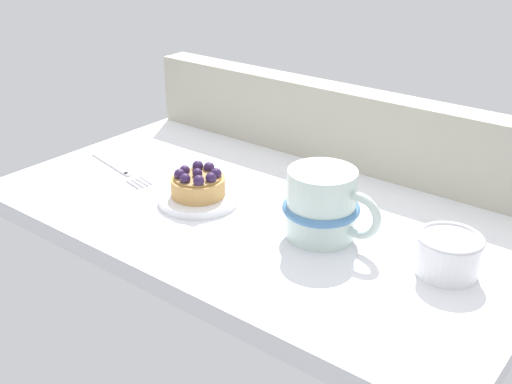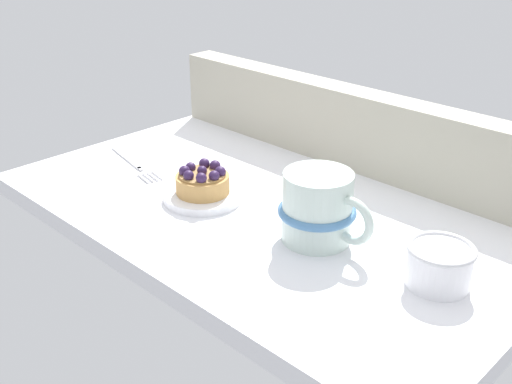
{
  "view_description": "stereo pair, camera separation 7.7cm",
  "coord_description": "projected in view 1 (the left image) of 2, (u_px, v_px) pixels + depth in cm",
  "views": [
    {
      "loc": [
        44.44,
        -58.96,
        37.06
      ],
      "look_at": [
        1.5,
        -3.82,
        3.65
      ],
      "focal_mm": 43.5,
      "sensor_mm": 36.0,
      "label": 1
    },
    {
      "loc": [
        50.27,
        -53.87,
        37.06
      ],
      "look_at": [
        1.5,
        -3.82,
        3.65
      ],
      "focal_mm": 43.5,
      "sensor_mm": 36.0,
      "label": 2
    }
  ],
  "objects": [
    {
      "name": "sugar_bowl",
      "position": [
        448.0,
        253.0,
        0.66
      ],
      "size": [
        7.18,
        7.18,
        4.61
      ],
      "color": "white",
      "rests_on": "ground_plane"
    },
    {
      "name": "dessert_plate",
      "position": [
        199.0,
        199.0,
        0.83
      ],
      "size": [
        10.7,
        10.7,
        1.08
      ],
      "color": "white",
      "rests_on": "ground_plane"
    },
    {
      "name": "raspberry_tart",
      "position": [
        198.0,
        184.0,
        0.82
      ],
      "size": [
        7.2,
        7.2,
        3.92
      ],
      "color": "tan",
      "rests_on": "dessert_plate"
    },
    {
      "name": "dessert_fork",
      "position": [
        119.0,
        169.0,
        0.93
      ],
      "size": [
        15.73,
        4.83,
        0.6
      ],
      "color": "silver",
      "rests_on": "ground_plane"
    },
    {
      "name": "coffee_mug",
      "position": [
        323.0,
        205.0,
        0.73
      ],
      "size": [
        12.5,
        9.29,
        8.57
      ],
      "color": "silver",
      "rests_on": "ground_plane"
    },
    {
      "name": "ground_plane",
      "position": [
        265.0,
        213.0,
        0.83
      ],
      "size": [
        71.27,
        42.58,
        2.58
      ],
      "primitive_type": "cube",
      "color": "white"
    },
    {
      "name": "window_rail_back",
      "position": [
        340.0,
        125.0,
        0.94
      ],
      "size": [
        69.84,
        4.79,
        11.64
      ],
      "primitive_type": "cube",
      "color": "#B2AD99",
      "rests_on": "ground_plane"
    }
  ]
}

